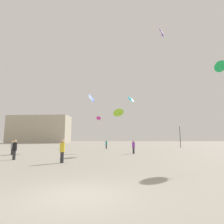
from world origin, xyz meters
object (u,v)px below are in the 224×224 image
Objects in this scene: kite_lime_diamond at (118,112)px; lamppost_east at (180,132)px; person_in_yellow at (62,150)px; person_in_teal at (106,144)px; kite_emerald_diamond at (220,67)px; building_left_hall at (39,129)px; person_in_black at (15,149)px; kite_cobalt_delta at (92,99)px; kite_cyan_diamond at (131,99)px; person_in_purple at (134,146)px; kite_violet_delta at (162,35)px; person_in_grey at (12,147)px; kite_magenta_diamond at (99,118)px.

kite_lime_diamond reaches higher than lamppost_east.
person_in_teal is at bearing 94.67° from person_in_yellow.
building_left_hall is (-48.11, 67.44, -2.48)m from kite_emerald_diamond.
person_in_black is 20.79m from kite_emerald_diamond.
kite_cobalt_delta is 1.00× the size of kite_cyan_diamond.
person_in_purple is at bearing -56.77° from building_left_hall.
kite_emerald_diamond is (19.23, 1.10, 7.83)m from person_in_black.
person_in_yellow is 1.07× the size of person_in_purple.
kite_cyan_diamond is at bearing 120.18° from kite_emerald_diamond.
kite_cobalt_delta is 6.68m from kite_cyan_diamond.
lamppost_east is (13.15, 17.72, -1.88)m from kite_lime_diamond.
kite_cobalt_delta reaches higher than person_in_purple.
lamppost_east is (3.17, 23.42, -5.46)m from kite_emerald_diamond.
kite_cyan_diamond reaches higher than person_in_purple.
kite_violet_delta is at bearing -44.83° from kite_cobalt_delta.
building_left_hall is (-33.60, 54.88, -2.25)m from kite_cobalt_delta.
kite_cobalt_delta is at bearing 152.75° from person_in_black.
person_in_grey is 32.31m from lamppost_east.
kite_magenta_diamond is 0.19× the size of building_left_hall.
person_in_purple is 0.32× the size of kite_magenta_diamond.
kite_cobalt_delta is at bearing 123.44° from kite_lime_diamond.
person_in_teal is at bearing 136.78° from kite_cyan_diamond.
building_left_hall is (-33.86, 47.34, 0.22)m from kite_magenta_diamond.
kite_violet_delta reaches higher than kite_magenta_diamond.
kite_magenta_diamond is (-6.34, 6.51, -2.52)m from kite_cyan_diamond.
kite_lime_diamond is at bearing -130.30° from person_in_purple.
building_left_hall is at bearing -165.35° from person_in_black.
person_in_yellow is 0.06× the size of building_left_hall.
person_in_grey is 0.92× the size of person_in_black.
kite_emerald_diamond reaches higher than kite_cobalt_delta.
kite_cobalt_delta reaches higher than kite_lime_diamond.
person_in_yellow reaches higher than person_in_purple.
kite_emerald_diamond reaches higher than person_in_grey.
person_in_teal is 23.18m from kite_emerald_diamond.
person_in_black is 20.07m from kite_cyan_diamond.
kite_lime_diamond is (12.37, 1.94, 4.32)m from person_in_grey.
person_in_yellow is 0.23× the size of kite_cyan_diamond.
person_in_teal is 9.94m from kite_cyan_diamond.
person_in_yellow reaches higher than person_in_grey.
kite_violet_delta is at bearing -73.94° from person_in_teal.
kite_cyan_diamond is (6.60, 1.03, 0.05)m from kite_cobalt_delta.
kite_violet_delta is 1.69× the size of kite_cyan_diamond.
kite_magenta_diamond reaches higher than kite_lime_diamond.
kite_cyan_diamond is at bearing 78.65° from person_in_yellow.
person_in_grey is at bearing -136.10° from person_in_teal.
kite_cobalt_delta reaches higher than person_in_black.
building_left_hall is at bearing 125.58° from kite_magenta_diamond.
kite_magenta_diamond reaches higher than person_in_grey.
person_in_grey is at bearing -67.98° from building_left_hall.
kite_cyan_diamond is 15.72m from lamppost_east.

